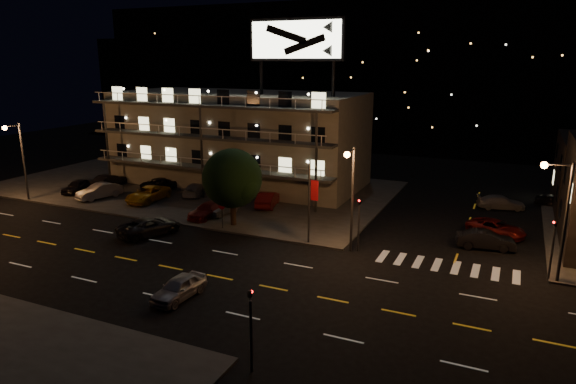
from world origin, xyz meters
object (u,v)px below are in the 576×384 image
at_px(lot_car_4, 222,206).
at_px(road_car_east, 179,288).
at_px(lot_car_7, 196,189).
at_px(lot_car_2, 148,194).
at_px(side_car_0, 486,240).
at_px(road_car_west, 150,226).
at_px(tree, 232,180).

relative_size(lot_car_4, road_car_east, 1.02).
bearing_deg(lot_car_7, road_car_east, 107.08).
relative_size(lot_car_2, lot_car_4, 1.28).
bearing_deg(lot_car_2, lot_car_4, -6.12).
bearing_deg(road_car_east, lot_car_4, 116.39).
distance_m(lot_car_2, side_car_0, 32.16).
distance_m(lot_car_4, road_car_east, 17.18).
relative_size(lot_car_2, road_car_east, 1.30).
xyz_separation_m(lot_car_4, lot_car_7, (-6.00, 4.57, -0.05)).
height_order(lot_car_4, side_car_0, lot_car_4).
bearing_deg(road_car_west, side_car_0, -140.84).
bearing_deg(road_car_east, tree, 110.47).
bearing_deg(side_car_0, road_car_west, 98.77).
relative_size(tree, lot_car_4, 1.63).
bearing_deg(tree, road_car_west, -136.40).
bearing_deg(lot_car_4, lot_car_2, -177.92).
relative_size(side_car_0, road_car_west, 0.81).
xyz_separation_m(side_car_0, road_car_west, (-25.55, -8.06, 0.03)).
height_order(tree, lot_car_4, tree).
xyz_separation_m(lot_car_4, side_car_0, (23.03, 0.79, -0.14)).
bearing_deg(lot_car_2, road_car_west, -52.23).
bearing_deg(tree, lot_car_7, 140.83).
relative_size(lot_car_4, road_car_west, 0.77).
distance_m(road_car_east, road_car_west, 12.54).
xyz_separation_m(lot_car_2, lot_car_7, (3.13, 3.93, -0.08)).
height_order(lot_car_2, lot_car_4, lot_car_2).
relative_size(side_car_0, road_car_east, 1.07).
xyz_separation_m(tree, lot_car_2, (-11.71, 3.06, -3.25)).
xyz_separation_m(lot_car_2, lot_car_4, (9.13, -0.64, -0.03)).
distance_m(lot_car_7, road_car_east, 24.01).
bearing_deg(road_car_east, road_car_west, 140.54).
xyz_separation_m(tree, lot_car_4, (-2.58, 2.42, -3.28)).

